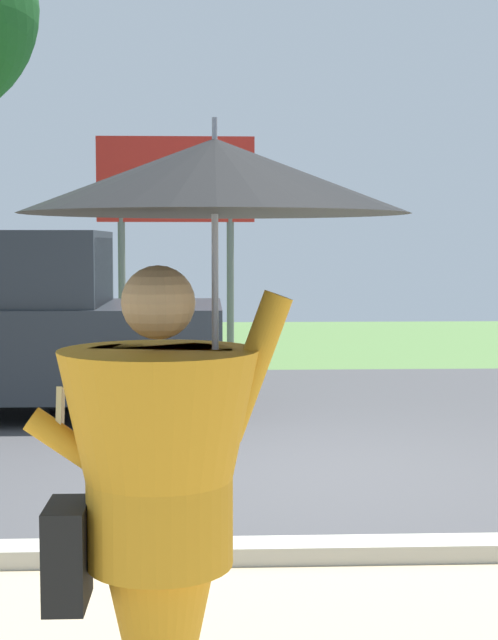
% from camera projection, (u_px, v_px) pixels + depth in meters
% --- Properties ---
extents(ground_plane, '(40.00, 22.00, 0.20)m').
position_uv_depth(ground_plane, '(288.00, 412.00, 10.33)').
color(ground_plane, '#424244').
extents(monk_pedestrian, '(1.15, 1.15, 2.13)m').
position_uv_depth(monk_pedestrian, '(176.00, 445.00, 2.88)').
color(monk_pedestrian, orange).
rests_on(monk_pedestrian, ground_plane).
extents(roadside_billboard, '(2.60, 0.12, 3.50)m').
position_uv_depth(roadside_billboard, '(176.00, 195.00, 15.88)').
color(roadside_billboard, slate).
rests_on(roadside_billboard, ground_plane).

